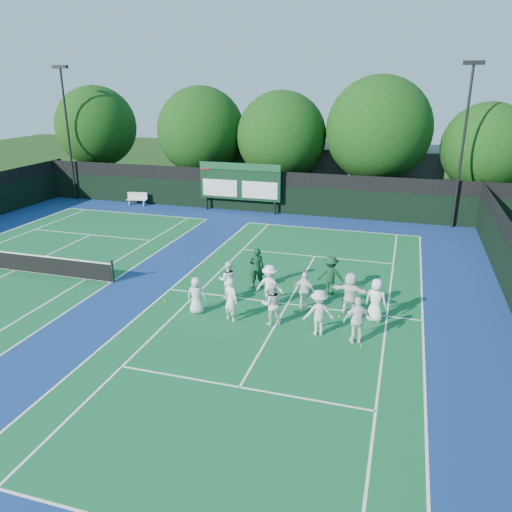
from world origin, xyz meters
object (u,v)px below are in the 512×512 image
(tennis_net, at_px, (14,261))
(bench, at_px, (137,198))
(coach_left, at_px, (257,268))
(scoreboard, at_px, (240,182))

(tennis_net, xyz_separation_m, bench, (-1.25, 14.37, 0.03))
(bench, bearing_deg, coach_left, -43.89)
(scoreboard, height_order, bench, scoreboard)
(bench, relative_size, coach_left, 0.83)
(bench, bearing_deg, scoreboard, 1.50)
(scoreboard, distance_m, tennis_net, 16.26)
(scoreboard, xyz_separation_m, tennis_net, (-6.99, -14.59, -1.70))
(tennis_net, distance_m, bench, 14.42)
(scoreboard, bearing_deg, bench, -178.50)
(scoreboard, distance_m, bench, 8.40)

